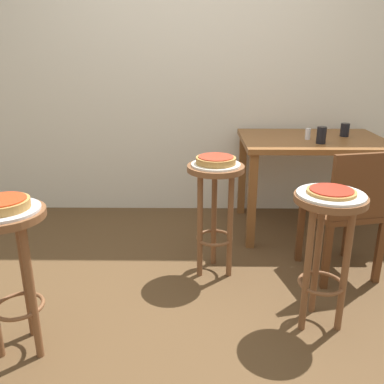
{
  "coord_description": "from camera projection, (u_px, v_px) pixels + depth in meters",
  "views": [
    {
      "loc": [
        0.05,
        -2.02,
        1.41
      ],
      "look_at": [
        0.03,
        0.15,
        0.66
      ],
      "focal_mm": 38.81,
      "sensor_mm": 36.0,
      "label": 1
    }
  ],
  "objects": [
    {
      "name": "ground_plane",
      "position": [
        186.0,
        310.0,
        2.37
      ],
      "size": [
        6.0,
        6.0,
        0.0
      ],
      "primitive_type": "plane",
      "color": "brown"
    },
    {
      "name": "back_wall",
      "position": [
        190.0,
        37.0,
        3.44
      ],
      "size": [
        6.0,
        0.1,
        3.0
      ],
      "primitive_type": "cube",
      "color": "silver",
      "rests_on": "ground_plane"
    },
    {
      "name": "stool_foreground",
      "position": [
        11.0,
        252.0,
        1.89
      ],
      "size": [
        0.35,
        0.35,
        0.73
      ],
      "color": "brown",
      "rests_on": "ground_plane"
    },
    {
      "name": "serving_plate_foreground",
      "position": [
        4.0,
        210.0,
        1.82
      ],
      "size": [
        0.31,
        0.31,
        0.01
      ],
      "primitive_type": "cylinder",
      "color": "silver",
      "rests_on": "stool_foreground"
    },
    {
      "name": "pizza_foreground",
      "position": [
        3.0,
        204.0,
        1.81
      ],
      "size": [
        0.23,
        0.23,
        0.05
      ],
      "color": "#B78442",
      "rests_on": "serving_plate_foreground"
    },
    {
      "name": "stool_middle",
      "position": [
        327.0,
        234.0,
        2.09
      ],
      "size": [
        0.35,
        0.35,
        0.73
      ],
      "color": "brown",
      "rests_on": "ground_plane"
    },
    {
      "name": "serving_plate_middle",
      "position": [
        331.0,
        194.0,
        2.02
      ],
      "size": [
        0.33,
        0.33,
        0.01
      ],
      "primitive_type": "cylinder",
      "color": "white",
      "rests_on": "stool_middle"
    },
    {
      "name": "pizza_middle",
      "position": [
        331.0,
        191.0,
        2.01
      ],
      "size": [
        0.24,
        0.24,
        0.02
      ],
      "color": "#B78442",
      "rests_on": "serving_plate_middle"
    },
    {
      "name": "stool_leftside",
      "position": [
        215.0,
        197.0,
        2.61
      ],
      "size": [
        0.35,
        0.35,
        0.73
      ],
      "color": "brown",
      "rests_on": "ground_plane"
    },
    {
      "name": "serving_plate_leftside",
      "position": [
        216.0,
        165.0,
        2.54
      ],
      "size": [
        0.3,
        0.3,
        0.01
      ],
      "primitive_type": "cylinder",
      "color": "white",
      "rests_on": "stool_leftside"
    },
    {
      "name": "pizza_leftside",
      "position": [
        216.0,
        160.0,
        2.53
      ],
      "size": [
        0.25,
        0.25,
        0.05
      ],
      "color": "#B78442",
      "rests_on": "serving_plate_leftside"
    },
    {
      "name": "dining_table",
      "position": [
        312.0,
        152.0,
        3.23
      ],
      "size": [
        1.09,
        0.79,
        0.76
      ],
      "color": "brown",
      "rests_on": "ground_plane"
    },
    {
      "name": "cup_near_edge",
      "position": [
        321.0,
        135.0,
        3.0
      ],
      "size": [
        0.07,
        0.07,
        0.12
      ],
      "primitive_type": "cylinder",
      "color": "black",
      "rests_on": "dining_table"
    },
    {
      "name": "cup_far_edge",
      "position": [
        345.0,
        130.0,
        3.25
      ],
      "size": [
        0.07,
        0.07,
        0.1
      ],
      "primitive_type": "cylinder",
      "color": "black",
      "rests_on": "dining_table"
    },
    {
      "name": "condiment_shaker",
      "position": [
        308.0,
        134.0,
        3.14
      ],
      "size": [
        0.04,
        0.04,
        0.08
      ],
      "primitive_type": "cylinder",
      "color": "white",
      "rests_on": "dining_table"
    },
    {
      "name": "wooden_chair",
      "position": [
        348.0,
        209.0,
        2.57
      ],
      "size": [
        0.48,
        0.48,
        0.85
      ],
      "color": "#5B3319",
      "rests_on": "ground_plane"
    }
  ]
}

